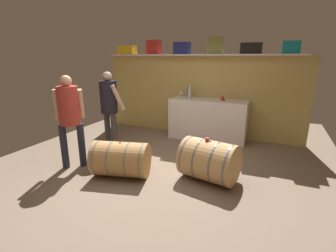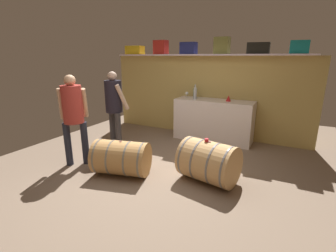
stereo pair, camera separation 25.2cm
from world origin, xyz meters
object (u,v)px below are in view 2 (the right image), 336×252
object	(u,v)px
toolcase_yellow	(135,50)
wine_bottle_clear	(195,93)
toolcase_black	(258,48)
wine_barrel_far	(121,158)
visitor_tasting	(114,102)
tasting_cup	(207,140)
toolcase_red	(161,47)
toolcase_navy	(189,48)
toolcase_teal	(300,47)
red_funnel	(228,98)
winemaker_pouring	(73,111)
wine_glass	(187,93)
wine_bottle_green	(195,92)
wine_barrel_near	(209,162)
toolcase_olive	(222,46)
work_cabinet	(213,120)

from	to	relation	value
toolcase_yellow	wine_bottle_clear	xyz separation A→B (m)	(1.81, -0.28, -0.96)
toolcase_black	wine_barrel_far	xyz separation A→B (m)	(-1.63, -2.58, -1.77)
toolcase_yellow	wine_barrel_far	distance (m)	3.44
toolcase_yellow	toolcase_black	bearing A→B (deg)	-2.63
visitor_tasting	tasting_cup	bearing A→B (deg)	12.68
toolcase_black	toolcase_red	bearing A→B (deg)	178.03
toolcase_navy	toolcase_teal	xyz separation A→B (m)	(2.30, 0.00, -0.01)
red_funnel	wine_barrel_far	distance (m)	2.73
red_funnel	wine_barrel_far	bearing A→B (deg)	-115.38
toolcase_black	red_funnel	world-z (taller)	toolcase_black
winemaker_pouring	wine_glass	bearing A→B (deg)	26.36
toolcase_yellow	wine_bottle_green	world-z (taller)	toolcase_yellow
toolcase_teal	toolcase_yellow	bearing A→B (deg)	179.93
toolcase_teal	wine_barrel_near	distance (m)	2.95
toolcase_teal	wine_barrel_near	size ratio (longest dim) A/B	0.35
toolcase_olive	toolcase_teal	world-z (taller)	toolcase_olive
work_cabinet	visitor_tasting	bearing A→B (deg)	-139.97
wine_bottle_green	wine_barrel_far	size ratio (longest dim) A/B	0.29
wine_barrel_far	wine_bottle_clear	bearing A→B (deg)	66.26
toolcase_black	work_cabinet	bearing A→B (deg)	-168.00
wine_barrel_far	toolcase_yellow	bearing A→B (deg)	104.67
toolcase_teal	work_cabinet	xyz separation A→B (m)	(-1.56, -0.20, -1.59)
toolcase_yellow	tasting_cup	world-z (taller)	toolcase_yellow
toolcase_yellow	red_funnel	bearing A→B (deg)	-7.11
toolcase_yellow	work_cabinet	distance (m)	2.76
toolcase_teal	wine_bottle_green	xyz separation A→B (m)	(-2.08, -0.10, -0.99)
toolcase_red	wine_barrel_near	world-z (taller)	toolcase_red
toolcase_yellow	toolcase_black	size ratio (longest dim) A/B	1.00
winemaker_pouring	visitor_tasting	xyz separation A→B (m)	(0.08, 1.00, 0.00)
toolcase_black	wine_barrel_far	bearing A→B (deg)	-124.16
toolcase_yellow	toolcase_teal	world-z (taller)	toolcase_teal
work_cabinet	wine_barrel_near	xyz separation A→B (m)	(0.54, -1.95, -0.15)
toolcase_olive	wine_barrel_near	xyz separation A→B (m)	(0.49, -2.15, -1.80)
work_cabinet	wine_glass	distance (m)	0.92
wine_bottle_clear	wine_barrel_far	distance (m)	2.47
toolcase_yellow	toolcase_olive	bearing A→B (deg)	-2.63
wine_glass	wine_barrel_far	distance (m)	2.60
toolcase_black	visitor_tasting	world-z (taller)	toolcase_black
toolcase_red	wine_barrel_far	bearing A→B (deg)	-74.18
wine_glass	toolcase_teal	bearing A→B (deg)	2.38
toolcase_black	wine_barrel_near	bearing A→B (deg)	-99.24
wine_bottle_clear	wine_glass	bearing A→B (deg)	146.18
wine_bottle_clear	visitor_tasting	distance (m)	1.84
wine_bottle_green	wine_barrel_near	world-z (taller)	wine_bottle_green
red_funnel	wine_bottle_clear	bearing A→B (deg)	-173.80
toolcase_black	toolcase_navy	bearing A→B (deg)	178.03
toolcase_teal	wine_barrel_near	bearing A→B (deg)	-115.59
toolcase_teal	red_funnel	world-z (taller)	toolcase_teal
toolcase_olive	winemaker_pouring	xyz separation A→B (m)	(-1.82, -2.62, -1.14)
toolcase_olive	tasting_cup	bearing A→B (deg)	-78.33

